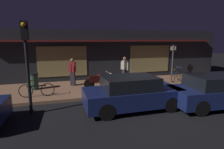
{
  "coord_description": "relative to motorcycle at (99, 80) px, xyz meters",
  "views": [
    {
      "loc": [
        -3.34,
        -7.53,
        2.92
      ],
      "look_at": [
        -0.52,
        2.4,
        0.95
      ],
      "focal_mm": 29.31,
      "sensor_mm": 36.0,
      "label": 1
    }
  ],
  "objects": [
    {
      "name": "ground_plane",
      "position": [
        1.26,
        -2.5,
        -0.65
      ],
      "size": [
        60.0,
        60.0,
        0.0
      ],
      "primitive_type": "plane",
      "color": "black"
    },
    {
      "name": "sidewalk_slab",
      "position": [
        1.26,
        0.5,
        -0.57
      ],
      "size": [
        18.0,
        4.0,
        0.15
      ],
      "primitive_type": "cube",
      "color": "#8C6047",
      "rests_on": "ground_plane"
    },
    {
      "name": "storefront_building",
      "position": [
        1.26,
        3.89,
        1.16
      ],
      "size": [
        18.0,
        3.3,
        3.6
      ],
      "color": "black",
      "rests_on": "ground_plane"
    },
    {
      "name": "motorcycle",
      "position": [
        0.0,
        0.0,
        0.0
      ],
      "size": [
        1.7,
        0.55,
        0.97
      ],
      "color": "black",
      "rests_on": "sidewalk_slab"
    },
    {
      "name": "bicycle_parked",
      "position": [
        5.45,
        0.51,
        -0.14
      ],
      "size": [
        1.4,
        0.97,
        0.91
      ],
      "color": "black",
      "rests_on": "sidewalk_slab"
    },
    {
      "name": "bicycle_extra",
      "position": [
        -3.27,
        -0.7,
        -0.14
      ],
      "size": [
        1.66,
        0.42,
        0.91
      ],
      "color": "black",
      "rests_on": "sidewalk_slab"
    },
    {
      "name": "person_photographer",
      "position": [
        -1.4,
        1.15,
        0.38
      ],
      "size": [
        0.44,
        0.6,
        1.67
      ],
      "color": "#28232D",
      "rests_on": "sidewalk_slab"
    },
    {
      "name": "person_bystander",
      "position": [
        1.98,
        1.24,
        0.38
      ],
      "size": [
        0.44,
        0.56,
        1.67
      ],
      "color": "#28232D",
      "rests_on": "sidewalk_slab"
    },
    {
      "name": "sign_post",
      "position": [
        6.04,
        1.87,
        0.86
      ],
      "size": [
        0.44,
        0.09,
        2.4
      ],
      "color": "#47474C",
      "rests_on": "sidewalk_slab"
    },
    {
      "name": "trash_bin",
      "position": [
        -3.56,
        0.8,
        -0.03
      ],
      "size": [
        0.48,
        0.48,
        0.93
      ],
      "color": "#2D4C33",
      "rests_on": "sidewalk_slab"
    },
    {
      "name": "traffic_light_pole",
      "position": [
        -3.29,
        -2.57,
        1.83
      ],
      "size": [
        0.24,
        0.33,
        3.6
      ],
      "color": "black",
      "rests_on": "ground_plane"
    },
    {
      "name": "parked_car_far",
      "position": [
        0.76,
        -3.1,
        0.06
      ],
      "size": [
        4.12,
        1.81,
        1.42
      ],
      "color": "black",
      "rests_on": "ground_plane"
    },
    {
      "name": "parked_car_across",
      "position": [
        4.42,
        -3.84,
        0.06
      ],
      "size": [
        4.21,
        2.02,
        1.42
      ],
      "color": "black",
      "rests_on": "ground_plane"
    }
  ]
}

